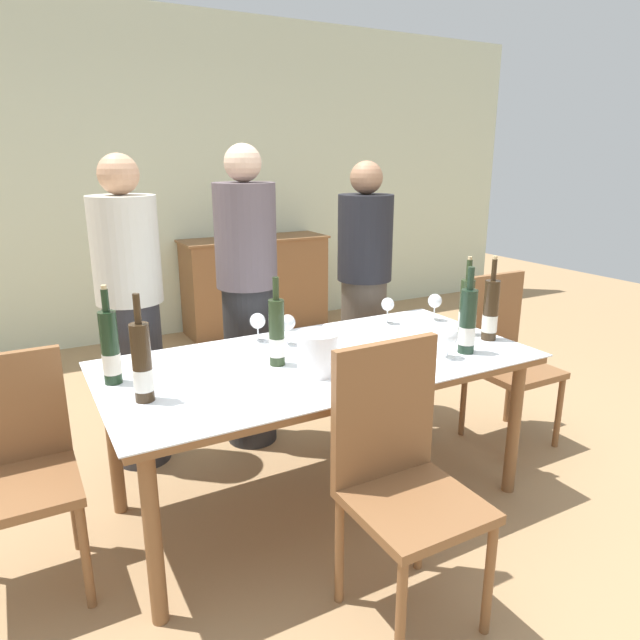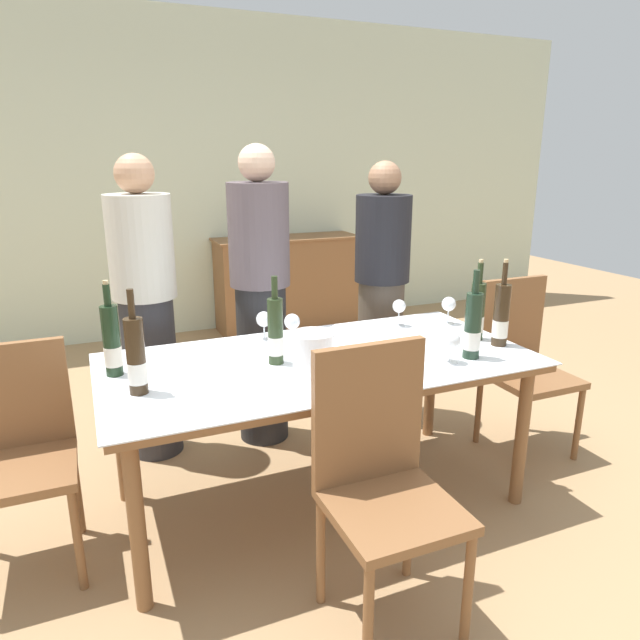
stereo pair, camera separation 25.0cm
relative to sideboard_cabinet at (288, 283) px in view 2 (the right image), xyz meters
The scene contains 22 objects.
ground_plane 2.94m from the sideboard_cabinet, 106.84° to the right, with size 12.00×12.00×0.00m, color #A37F56.
back_wall 1.31m from the sideboard_cabinet, 160.99° to the left, with size 8.00×0.10×2.80m.
sideboard_cabinet is the anchor object (origin of this frame).
dining_table 2.92m from the sideboard_cabinet, 106.84° to the right, with size 1.91×0.94×0.72m.
ice_bucket 3.10m from the sideboard_cabinet, 107.71° to the right, with size 0.18×0.18×0.18m.
wine_bottle_0 3.07m from the sideboard_cabinet, 93.98° to the right, with size 0.08×0.08×0.40m.
wine_bottle_1 3.16m from the sideboard_cabinet, 122.89° to the right, with size 0.07×0.07×0.40m.
wine_bottle_2 2.85m from the sideboard_cabinet, 90.45° to the right, with size 0.07×0.07×0.40m.
wine_bottle_3 3.33m from the sideboard_cabinet, 119.62° to the right, with size 0.07×0.07×0.41m.
wine_bottle_4 2.97m from the sideboard_cabinet, 89.54° to the right, with size 0.07×0.07×0.42m.
wine_bottle_5 2.98m from the sideboard_cabinet, 110.67° to the right, with size 0.07×0.07×0.39m.
wine_glass_0 2.72m from the sideboard_cabinet, 109.20° to the right, with size 0.08×0.08×0.15m.
wine_glass_1 2.52m from the sideboard_cabinet, 95.90° to the right, with size 0.07×0.07×0.14m.
wine_glass_2 2.57m from the sideboard_cabinet, 89.79° to the right, with size 0.08×0.08×0.15m.
wine_glass_3 3.09m from the sideboard_cabinet, 96.30° to the right, with size 0.09×0.09×0.14m.
wine_glass_4 2.64m from the sideboard_cabinet, 112.21° to the right, with size 0.08×0.08×0.14m.
chair_left_end 3.41m from the sideboard_cabinet, 127.77° to the right, with size 0.42×0.42×0.90m.
chair_near_front 3.60m from the sideboard_cabinet, 104.64° to the right, with size 0.42×0.42×0.99m.
chair_right_end 2.72m from the sideboard_cabinet, 81.41° to the right, with size 0.42×0.42×0.95m.
person_host 2.50m from the sideboard_cabinet, 127.13° to the right, with size 0.33×0.33×1.61m.
person_guest_left 2.26m from the sideboard_cabinet, 113.47° to the right, with size 0.33×0.33×1.66m.
person_guest_right 2.06m from the sideboard_cabinet, 93.27° to the right, with size 0.33×0.33×1.57m.
Camera 2 is at (-0.94, -2.22, 1.60)m, focal length 32.00 mm.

